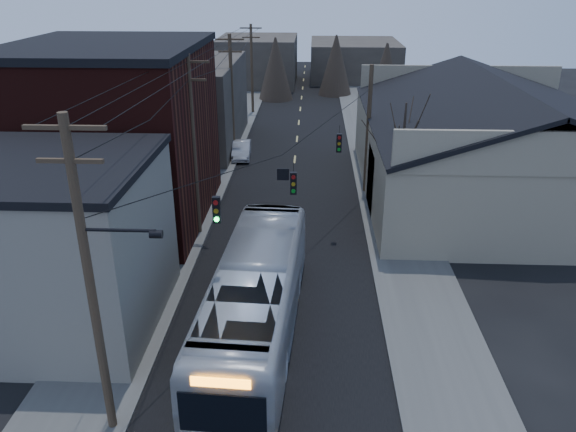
% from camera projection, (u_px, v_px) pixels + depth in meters
% --- Properties ---
extents(road_surface, '(9.00, 110.00, 0.02)m').
position_uv_depth(road_surface, '(294.00, 167.00, 42.99)').
color(road_surface, black).
rests_on(road_surface, ground).
extents(sidewalk_left, '(4.00, 110.00, 0.12)m').
position_uv_depth(sidewalk_left, '(210.00, 166.00, 43.24)').
color(sidewalk_left, '#474744').
rests_on(sidewalk_left, ground).
extents(sidewalk_right, '(4.00, 110.00, 0.12)m').
position_uv_depth(sidewalk_right, '(379.00, 168.00, 42.70)').
color(sidewalk_right, '#474744').
rests_on(sidewalk_right, ground).
extents(building_clapboard, '(8.00, 8.00, 7.00)m').
position_uv_depth(building_clapboard, '(54.00, 248.00, 22.74)').
color(building_clapboard, slate).
rests_on(building_clapboard, ground).
extents(building_brick, '(10.00, 12.00, 10.00)m').
position_uv_depth(building_brick, '(115.00, 138.00, 32.25)').
color(building_brick, black).
rests_on(building_brick, ground).
extents(building_left_far, '(9.00, 14.00, 7.00)m').
position_uv_depth(building_left_far, '(185.00, 104.00, 47.48)').
color(building_left_far, '#36302B').
rests_on(building_left_far, ground).
extents(warehouse, '(16.16, 20.60, 7.73)m').
position_uv_depth(warehouse, '(489.00, 156.00, 36.80)').
color(warehouse, '#7E6F5C').
rests_on(warehouse, ground).
extents(building_far_left, '(10.00, 12.00, 6.00)m').
position_uv_depth(building_far_left, '(258.00, 61.00, 74.09)').
color(building_far_left, '#36302B').
rests_on(building_far_left, ground).
extents(building_far_right, '(12.00, 14.00, 5.00)m').
position_uv_depth(building_far_right, '(354.00, 60.00, 78.33)').
color(building_far_right, '#36302B').
rests_on(building_far_right, ground).
extents(bare_tree, '(0.40, 0.40, 7.20)m').
position_uv_depth(bare_tree, '(401.00, 165.00, 32.13)').
color(bare_tree, black).
rests_on(bare_tree, ground).
extents(utility_lines, '(11.24, 45.28, 10.50)m').
position_uv_depth(utility_lines, '(242.00, 122.00, 35.78)').
color(utility_lines, '#382B1E').
rests_on(utility_lines, ground).
extents(bus, '(3.75, 13.15, 3.62)m').
position_uv_depth(bus, '(256.00, 299.00, 22.33)').
color(bus, '#B7BCC4').
rests_on(bus, ground).
extents(parked_car, '(1.66, 4.08, 1.31)m').
position_uv_depth(parked_car, '(242.00, 150.00, 45.06)').
color(parked_car, '#9C9DA3').
rests_on(parked_car, ground).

